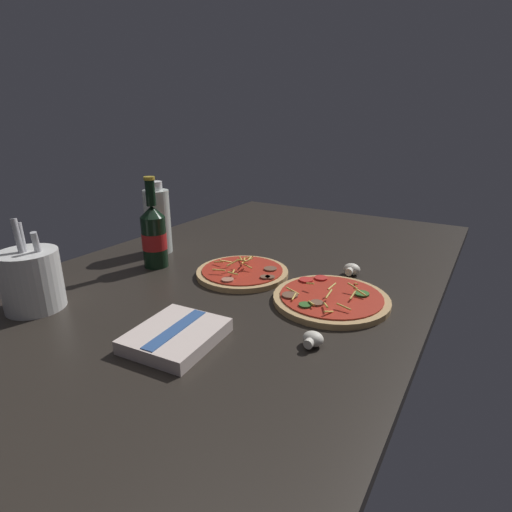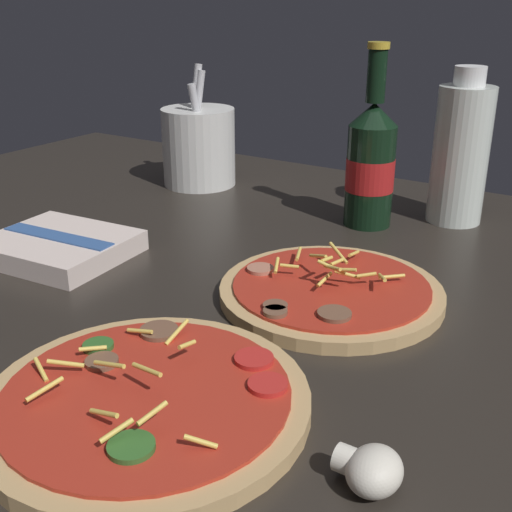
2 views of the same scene
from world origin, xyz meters
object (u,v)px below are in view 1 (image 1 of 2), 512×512
(pizza_far, at_px, (243,272))
(oil_bottle, at_px, (158,220))
(pizza_near, at_px, (331,299))
(utensil_crock, at_px, (32,279))
(beer_bottle, at_px, (154,235))
(mushroom_right, at_px, (352,269))
(dish_towel, at_px, (176,335))
(mushroom_left, at_px, (313,339))

(pizza_far, xyz_separation_m, oil_bottle, (0.03, 0.30, 0.08))
(pizza_near, height_order, utensil_crock, utensil_crock)
(pizza_near, distance_m, beer_bottle, 0.47)
(mushroom_right, bearing_deg, dish_towel, 161.06)
(pizza_far, distance_m, oil_bottle, 0.32)
(beer_bottle, relative_size, mushroom_left, 6.07)
(beer_bottle, xyz_separation_m, utensil_crock, (-0.30, 0.03, -0.02))
(pizza_far, bearing_deg, utensil_crock, 144.25)
(pizza_far, xyz_separation_m, dish_towel, (-0.32, -0.07, 0.00))
(beer_bottle, height_order, utensil_crock, beer_bottle)
(pizza_far, height_order, dish_towel, pizza_far)
(mushroom_left, bearing_deg, dish_towel, 117.90)
(dish_towel, bearing_deg, pizza_near, -30.63)
(pizza_near, bearing_deg, beer_bottle, 93.69)
(utensil_crock, relative_size, dish_towel, 1.12)
(mushroom_left, bearing_deg, mushroom_right, 7.97)
(oil_bottle, bearing_deg, pizza_near, -96.49)
(pizza_near, bearing_deg, mushroom_left, -168.45)
(pizza_far, distance_m, mushroom_left, 0.34)
(oil_bottle, distance_m, utensil_crock, 0.40)
(mushroom_right, bearing_deg, beer_bottle, 113.85)
(mushroom_left, height_order, utensil_crock, utensil_crock)
(beer_bottle, height_order, mushroom_left, beer_bottle)
(dish_towel, bearing_deg, utensil_crock, 98.17)
(pizza_far, distance_m, beer_bottle, 0.25)
(pizza_near, xyz_separation_m, pizza_far, (0.03, 0.24, -0.00))
(utensil_crock, bearing_deg, dish_towel, -81.83)
(mushroom_right, distance_m, utensil_crock, 0.70)
(pizza_near, distance_m, utensil_crock, 0.60)
(utensil_crock, distance_m, dish_towel, 0.34)
(pizza_far, height_order, utensil_crock, utensil_crock)
(mushroom_left, height_order, mushroom_right, mushroom_right)
(pizza_far, bearing_deg, mushroom_right, -58.16)
(pizza_far, bearing_deg, oil_bottle, 84.06)
(oil_bottle, xyz_separation_m, mushroom_right, (0.11, -0.53, -0.08))
(pizza_near, relative_size, mushroom_left, 6.37)
(mushroom_right, bearing_deg, pizza_near, -175.80)
(pizza_near, distance_m, mushroom_right, 0.17)
(beer_bottle, bearing_deg, oil_bottle, 39.59)
(mushroom_left, height_order, dish_towel, same)
(oil_bottle, distance_m, dish_towel, 0.52)
(pizza_far, xyz_separation_m, mushroom_right, (0.14, -0.23, 0.01))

